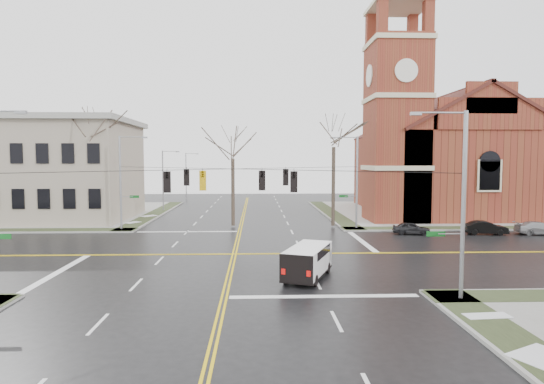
{
  "coord_description": "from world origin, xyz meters",
  "views": [
    {
      "loc": [
        1.61,
        -32.73,
        6.82
      ],
      "look_at": [
        2.96,
        6.0,
        4.11
      ],
      "focal_mm": 30.0,
      "sensor_mm": 36.0,
      "label": 1
    }
  ],
  "objects_px": {
    "streetlight_north_b": "(187,174)",
    "signal_pole_nw": "(122,180)",
    "parked_car_b": "(485,228)",
    "parked_car_c": "(538,228)",
    "signal_pole_se": "(460,200)",
    "parked_car_a": "(411,228)",
    "cargo_van": "(309,259)",
    "tree_nw_far": "(95,135)",
    "tree_ne": "(334,142)",
    "tree_nw_near": "(233,154)",
    "church": "(437,148)",
    "signal_pole_ne": "(355,179)",
    "streetlight_north_a": "(164,178)"
  },
  "relations": [
    {
      "from": "parked_car_a",
      "to": "tree_nw_near",
      "type": "distance_m",
      "value": 18.77
    },
    {
      "from": "signal_pole_se",
      "to": "parked_car_b",
      "type": "xyz_separation_m",
      "value": [
        11.35,
        19.43,
        -4.32
      ]
    },
    {
      "from": "parked_car_b",
      "to": "parked_car_c",
      "type": "xyz_separation_m",
      "value": [
        4.88,
        -0.17,
        -0.03
      ]
    },
    {
      "from": "signal_pole_nw",
      "to": "streetlight_north_b",
      "type": "height_order",
      "value": "signal_pole_nw"
    },
    {
      "from": "signal_pole_ne",
      "to": "parked_car_c",
      "type": "distance_m",
      "value": 17.21
    },
    {
      "from": "signal_pole_ne",
      "to": "cargo_van",
      "type": "xyz_separation_m",
      "value": [
        -6.68,
        -18.25,
        -3.87
      ]
    },
    {
      "from": "signal_pole_nw",
      "to": "parked_car_a",
      "type": "relative_size",
      "value": 2.68
    },
    {
      "from": "parked_car_c",
      "to": "streetlight_north_b",
      "type": "bearing_deg",
      "value": 48.29
    },
    {
      "from": "cargo_van",
      "to": "tree_nw_far",
      "type": "height_order",
      "value": "tree_nw_far"
    },
    {
      "from": "cargo_van",
      "to": "tree_nw_far",
      "type": "relative_size",
      "value": 0.4
    },
    {
      "from": "signal_pole_nw",
      "to": "parked_car_a",
      "type": "bearing_deg",
      "value": -6.87
    },
    {
      "from": "streetlight_north_b",
      "to": "tree_nw_far",
      "type": "distance_m",
      "value": 35.09
    },
    {
      "from": "tree_ne",
      "to": "streetlight_north_a",
      "type": "bearing_deg",
      "value": 143.51
    },
    {
      "from": "church",
      "to": "streetlight_north_b",
      "type": "height_order",
      "value": "church"
    },
    {
      "from": "church",
      "to": "parked_car_b",
      "type": "distance_m",
      "value": 18.69
    },
    {
      "from": "signal_pole_ne",
      "to": "signal_pole_nw",
      "type": "height_order",
      "value": "same"
    },
    {
      "from": "signal_pole_nw",
      "to": "parked_car_c",
      "type": "bearing_deg",
      "value": -5.49
    },
    {
      "from": "streetlight_north_b",
      "to": "church",
      "type": "bearing_deg",
      "value": -33.25
    },
    {
      "from": "signal_pole_se",
      "to": "streetlight_north_b",
      "type": "distance_m",
      "value": 63.43
    },
    {
      "from": "signal_pole_se",
      "to": "parked_car_a",
      "type": "bearing_deg",
      "value": 77.01
    },
    {
      "from": "streetlight_north_b",
      "to": "tree_nw_near",
      "type": "xyz_separation_m",
      "value": [
        9.89,
        -34.47,
        2.97
      ]
    },
    {
      "from": "signal_pole_ne",
      "to": "tree_nw_near",
      "type": "height_order",
      "value": "tree_nw_near"
    },
    {
      "from": "church",
      "to": "parked_car_c",
      "type": "distance_m",
      "value": 18.94
    },
    {
      "from": "parked_car_c",
      "to": "signal_pole_ne",
      "type": "bearing_deg",
      "value": 81.81
    },
    {
      "from": "parked_car_b",
      "to": "parked_car_a",
      "type": "bearing_deg",
      "value": 94.54
    },
    {
      "from": "signal_pole_nw",
      "to": "streetlight_north_a",
      "type": "distance_m",
      "value": 16.52
    },
    {
      "from": "streetlight_north_b",
      "to": "signal_pole_nw",
      "type": "bearing_deg",
      "value": -91.05
    },
    {
      "from": "church",
      "to": "tree_nw_far",
      "type": "xyz_separation_m",
      "value": [
        -39.27,
        -11.32,
        0.9
      ]
    },
    {
      "from": "cargo_van",
      "to": "tree_ne",
      "type": "xyz_separation_m",
      "value": [
        4.81,
        19.87,
        7.61
      ]
    },
    {
      "from": "streetlight_north_b",
      "to": "tree_ne",
      "type": "height_order",
      "value": "tree_ne"
    },
    {
      "from": "church",
      "to": "streetlight_north_b",
      "type": "distance_m",
      "value": 42.53
    },
    {
      "from": "signal_pole_nw",
      "to": "signal_pole_se",
      "type": "distance_m",
      "value": 32.28
    },
    {
      "from": "cargo_van",
      "to": "signal_pole_nw",
      "type": "bearing_deg",
      "value": 152.69
    },
    {
      "from": "streetlight_north_b",
      "to": "tree_nw_near",
      "type": "bearing_deg",
      "value": -74.0
    },
    {
      "from": "signal_pole_nw",
      "to": "signal_pole_se",
      "type": "relative_size",
      "value": 1.0
    },
    {
      "from": "streetlight_north_a",
      "to": "parked_car_a",
      "type": "height_order",
      "value": "streetlight_north_a"
    },
    {
      "from": "cargo_van",
      "to": "parked_car_c",
      "type": "relative_size",
      "value": 1.25
    },
    {
      "from": "signal_pole_ne",
      "to": "tree_nw_far",
      "type": "xyz_separation_m",
      "value": [
        -25.82,
        1.96,
        4.39
      ]
    },
    {
      "from": "church",
      "to": "tree_nw_far",
      "type": "distance_m",
      "value": 40.87
    },
    {
      "from": "streetlight_north_b",
      "to": "parked_car_b",
      "type": "xyz_separation_m",
      "value": [
        33.32,
        -40.07,
        -3.84
      ]
    },
    {
      "from": "parked_car_b",
      "to": "parked_car_c",
      "type": "height_order",
      "value": "parked_car_b"
    },
    {
      "from": "cargo_van",
      "to": "tree_nw_near",
      "type": "bearing_deg",
      "value": 126.44
    },
    {
      "from": "streetlight_north_b",
      "to": "tree_nw_far",
      "type": "height_order",
      "value": "tree_nw_far"
    },
    {
      "from": "signal_pole_ne",
      "to": "parked_car_c",
      "type": "relative_size",
      "value": 2.19
    },
    {
      "from": "streetlight_north_a",
      "to": "tree_nw_near",
      "type": "relative_size",
      "value": 0.78
    },
    {
      "from": "parked_car_a",
      "to": "parked_car_b",
      "type": "xyz_separation_m",
      "value": [
        6.8,
        -0.29,
        0.06
      ]
    },
    {
      "from": "church",
      "to": "parked_car_a",
      "type": "relative_size",
      "value": 8.18
    },
    {
      "from": "streetlight_north_b",
      "to": "cargo_van",
      "type": "relative_size",
      "value": 1.56
    },
    {
      "from": "signal_pole_nw",
      "to": "parked_car_a",
      "type": "xyz_separation_m",
      "value": [
        27.19,
        -3.28,
        -4.38
      ]
    },
    {
      "from": "church",
      "to": "cargo_van",
      "type": "relative_size",
      "value": 5.37
    }
  ]
}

